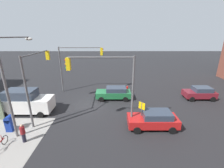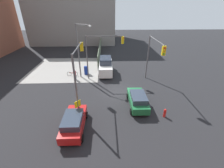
{
  "view_description": "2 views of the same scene",
  "coord_description": "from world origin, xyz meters",
  "views": [
    {
      "loc": [
        -2.7,
        16.34,
        8.12
      ],
      "look_at": [
        -2.75,
        0.5,
        2.82
      ],
      "focal_mm": 24.0,
      "sensor_mm": 36.0,
      "label": 1
    },
    {
      "loc": [
        -16.89,
        1.54,
        10.01
      ],
      "look_at": [
        -1.26,
        1.01,
        1.92
      ],
      "focal_mm": 24.0,
      "sensor_mm": 36.0,
      "label": 2
    }
  ],
  "objects": [
    {
      "name": "warning_sign_two_way",
      "position": [
        -5.4,
        4.33,
        1.64
      ],
      "size": [
        0.48,
        0.48,
        2.4
      ],
      "color": "#4C4C4C",
      "rests_on": "ground"
    },
    {
      "name": "bicycle_leaning_on_fence",
      "position": [
        5.6,
        7.2,
        0.35
      ],
      "size": [
        0.05,
        1.75,
        0.97
      ],
      "color": "black",
      "rests_on": "ground"
    },
    {
      "name": "smokestack",
      "position": [
        31.37,
        30.0,
        9.18
      ],
      "size": [
        1.8,
        1.8,
        18.35
      ],
      "primitive_type": "cylinder",
      "color": "brown",
      "rests_on": "ground"
    },
    {
      "name": "hatchback_green",
      "position": [
        -3.02,
        -1.78,
        0.84
      ],
      "size": [
        4.47,
        2.02,
        1.62
      ],
      "color": "#1E6638",
      "rests_on": "ground"
    },
    {
      "name": "building_loft_east",
      "position": [
        36.0,
        11.25,
        8.61
      ],
      "size": [
        20.0,
        24.0,
        17.22
      ],
      "color": "gray",
      "rests_on": "ground"
    },
    {
      "name": "pedestrian_crossing",
      "position": [
        4.2,
        6.5,
        0.82
      ],
      "size": [
        0.36,
        0.36,
        1.58
      ],
      "rotation": [
        0.0,
        0.0,
        0.23
      ],
      "color": "maroon",
      "rests_on": "ground"
    },
    {
      "name": "van_white_delivery",
      "position": [
        6.49,
        1.8,
        1.28
      ],
      "size": [
        5.4,
        2.32,
        2.62
      ],
      "color": "white",
      "rests_on": "ground"
    },
    {
      "name": "sidewalk_corner",
      "position": [
        9.0,
        9.0,
        0.01
      ],
      "size": [
        12.0,
        12.0,
        0.01
      ],
      "primitive_type": "cube",
      "color": "gray",
      "rests_on": "ground"
    },
    {
      "name": "street_lamp_corner",
      "position": [
        5.01,
        5.48,
        4.7
      ],
      "size": [
        1.61,
        2.34,
        8.0
      ],
      "color": "slate",
      "rests_on": "ground"
    },
    {
      "name": "traffic_signal_ne_corner",
      "position": [
        4.5,
        2.39,
        4.63
      ],
      "size": [
        0.36,
        5.53,
        6.5
      ],
      "color": "#59595B",
      "rests_on": "ground"
    },
    {
      "name": "mailbox_blue",
      "position": [
        6.2,
        5.0,
        0.76
      ],
      "size": [
        0.56,
        0.64,
        1.43
      ],
      "color": "navy",
      "rests_on": "ground"
    },
    {
      "name": "construction_fence",
      "position": [
        17.68,
        3.2,
        1.2
      ],
      "size": [
        19.35,
        0.12,
        2.4
      ],
      "primitive_type": "cube",
      "color": "#607056",
      "rests_on": "ground"
    },
    {
      "name": "traffic_signal_se_corner",
      "position": [
        2.11,
        -4.5,
        4.67
      ],
      "size": [
        6.19,
        0.36,
        6.5
      ],
      "color": "#59595B",
      "rests_on": "ground"
    },
    {
      "name": "sedan_red",
      "position": [
        -6.47,
        4.62,
        0.84
      ],
      "size": [
        4.44,
        2.02,
        1.62
      ],
      "color": "#B21919",
      "rests_on": "ground"
    },
    {
      "name": "traffic_signal_nw_corner",
      "position": [
        -2.35,
        4.5,
        4.64
      ],
      "size": [
        5.61,
        0.36,
        6.5
      ],
      "color": "#59595B",
      "rests_on": "ground"
    },
    {
      "name": "fire_hydrant",
      "position": [
        -5.0,
        -4.2,
        0.49
      ],
      "size": [
        0.26,
        0.26,
        0.94
      ],
      "color": "red",
      "rests_on": "ground"
    },
    {
      "name": "ground_plane",
      "position": [
        0.0,
        0.0,
        0.0
      ],
      "size": [
        120.0,
        120.0,
        0.0
      ],
      "primitive_type": "plane",
      "color": "black"
    }
  ]
}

